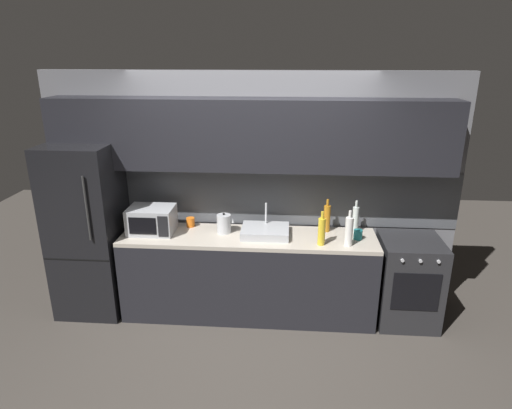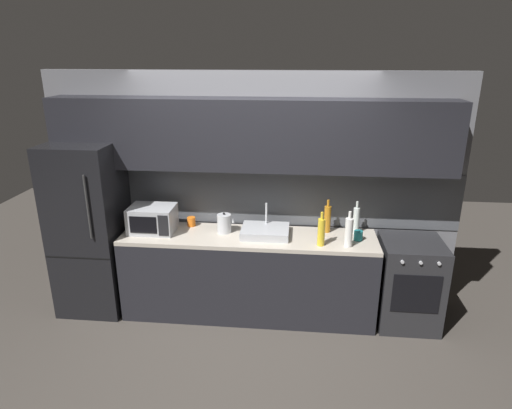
{
  "view_description": "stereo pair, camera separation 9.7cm",
  "coord_description": "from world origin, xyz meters",
  "px_view_note": "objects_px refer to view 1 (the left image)",
  "views": [
    {
      "loc": [
        0.39,
        -3.21,
        2.67
      ],
      "look_at": [
        0.08,
        0.9,
        1.24
      ],
      "focal_mm": 30.9,
      "sensor_mm": 36.0,
      "label": 1
    },
    {
      "loc": [
        0.49,
        -3.2,
        2.67
      ],
      "look_at": [
        0.08,
        0.9,
        1.24
      ],
      "focal_mm": 30.9,
      "sensor_mm": 36.0,
      "label": 2
    }
  ],
  "objects_px": {
    "wine_bottle_clear": "(355,219)",
    "wine_bottle_amber": "(327,218)",
    "refrigerator": "(88,230)",
    "mug_teal": "(358,235)",
    "kettle": "(224,224)",
    "wine_bottle_yellow": "(322,231)",
    "wine_bottle_white": "(349,231)",
    "mug_orange": "(191,222)",
    "oven_range": "(408,281)",
    "microwave": "(152,220)"
  },
  "relations": [
    {
      "from": "microwave",
      "to": "wine_bottle_amber",
      "type": "height_order",
      "value": "wine_bottle_amber"
    },
    {
      "from": "wine_bottle_amber",
      "to": "mug_teal",
      "type": "bearing_deg",
      "value": -32.16
    },
    {
      "from": "refrigerator",
      "to": "mug_teal",
      "type": "bearing_deg",
      "value": -0.12
    },
    {
      "from": "kettle",
      "to": "wine_bottle_amber",
      "type": "height_order",
      "value": "wine_bottle_amber"
    },
    {
      "from": "mug_orange",
      "to": "mug_teal",
      "type": "bearing_deg",
      "value": -6.78
    },
    {
      "from": "refrigerator",
      "to": "oven_range",
      "type": "distance_m",
      "value": 3.35
    },
    {
      "from": "wine_bottle_white",
      "to": "mug_teal",
      "type": "relative_size",
      "value": 3.6
    },
    {
      "from": "oven_range",
      "to": "mug_orange",
      "type": "xyz_separation_m",
      "value": [
        -2.28,
        0.2,
        0.5
      ]
    },
    {
      "from": "wine_bottle_yellow",
      "to": "mug_orange",
      "type": "xyz_separation_m",
      "value": [
        -1.36,
        0.37,
        -0.09
      ]
    },
    {
      "from": "wine_bottle_clear",
      "to": "microwave",
      "type": "bearing_deg",
      "value": -175.56
    },
    {
      "from": "wine_bottle_clear",
      "to": "wine_bottle_amber",
      "type": "distance_m",
      "value": 0.29
    },
    {
      "from": "microwave",
      "to": "wine_bottle_clear",
      "type": "bearing_deg",
      "value": 4.44
    },
    {
      "from": "kettle",
      "to": "mug_teal",
      "type": "bearing_deg",
      "value": -3.06
    },
    {
      "from": "wine_bottle_yellow",
      "to": "mug_orange",
      "type": "relative_size",
      "value": 3.45
    },
    {
      "from": "refrigerator",
      "to": "wine_bottle_yellow",
      "type": "xyz_separation_m",
      "value": [
        2.4,
        -0.16,
        0.13
      ]
    },
    {
      "from": "wine_bottle_clear",
      "to": "wine_bottle_yellow",
      "type": "relative_size",
      "value": 1.01
    },
    {
      "from": "wine_bottle_amber",
      "to": "mug_orange",
      "type": "distance_m",
      "value": 1.44
    },
    {
      "from": "kettle",
      "to": "wine_bottle_yellow",
      "type": "height_order",
      "value": "wine_bottle_yellow"
    },
    {
      "from": "oven_range",
      "to": "microwave",
      "type": "height_order",
      "value": "microwave"
    },
    {
      "from": "mug_teal",
      "to": "refrigerator",
      "type": "bearing_deg",
      "value": 179.88
    },
    {
      "from": "wine_bottle_clear",
      "to": "mug_teal",
      "type": "xyz_separation_m",
      "value": [
        0.01,
        -0.19,
        -0.09
      ]
    },
    {
      "from": "microwave",
      "to": "wine_bottle_white",
      "type": "distance_m",
      "value": 1.99
    },
    {
      "from": "microwave",
      "to": "oven_range",
      "type": "bearing_deg",
      "value": -0.43
    },
    {
      "from": "mug_teal",
      "to": "kettle",
      "type": "bearing_deg",
      "value": 176.94
    },
    {
      "from": "refrigerator",
      "to": "wine_bottle_clear",
      "type": "relative_size",
      "value": 5.33
    },
    {
      "from": "refrigerator",
      "to": "microwave",
      "type": "distance_m",
      "value": 0.69
    },
    {
      "from": "refrigerator",
      "to": "oven_range",
      "type": "height_order",
      "value": "refrigerator"
    },
    {
      "from": "oven_range",
      "to": "mug_orange",
      "type": "bearing_deg",
      "value": 174.93
    },
    {
      "from": "oven_range",
      "to": "wine_bottle_white",
      "type": "bearing_deg",
      "value": -166.15
    },
    {
      "from": "wine_bottle_yellow",
      "to": "mug_teal",
      "type": "relative_size",
      "value": 3.45
    },
    {
      "from": "kettle",
      "to": "oven_range",
      "type": "bearing_deg",
      "value": -2.06
    },
    {
      "from": "refrigerator",
      "to": "mug_orange",
      "type": "xyz_separation_m",
      "value": [
        1.04,
        0.2,
        0.04
      ]
    },
    {
      "from": "wine_bottle_clear",
      "to": "wine_bottle_yellow",
      "type": "distance_m",
      "value": 0.5
    },
    {
      "from": "kettle",
      "to": "wine_bottle_amber",
      "type": "relative_size",
      "value": 0.62
    },
    {
      "from": "kettle",
      "to": "wine_bottle_amber",
      "type": "distance_m",
      "value": 1.06
    },
    {
      "from": "wine_bottle_amber",
      "to": "oven_range",
      "type": "bearing_deg",
      "value": -12.31
    },
    {
      "from": "mug_teal",
      "to": "microwave",
      "type": "bearing_deg",
      "value": 179.34
    },
    {
      "from": "wine_bottle_clear",
      "to": "wine_bottle_amber",
      "type": "xyz_separation_m",
      "value": [
        -0.29,
        0.0,
        0.0
      ]
    },
    {
      "from": "refrigerator",
      "to": "microwave",
      "type": "bearing_deg",
      "value": 1.55
    },
    {
      "from": "wine_bottle_yellow",
      "to": "mug_orange",
      "type": "height_order",
      "value": "wine_bottle_yellow"
    },
    {
      "from": "wine_bottle_clear",
      "to": "mug_orange",
      "type": "relative_size",
      "value": 3.47
    },
    {
      "from": "wine_bottle_amber",
      "to": "wine_bottle_white",
      "type": "height_order",
      "value": "wine_bottle_white"
    },
    {
      "from": "mug_orange",
      "to": "microwave",
      "type": "bearing_deg",
      "value": -153.18
    },
    {
      "from": "oven_range",
      "to": "wine_bottle_amber",
      "type": "xyz_separation_m",
      "value": [
        -0.84,
        0.18,
        0.6
      ]
    },
    {
      "from": "microwave",
      "to": "mug_teal",
      "type": "height_order",
      "value": "microwave"
    },
    {
      "from": "wine_bottle_yellow",
      "to": "mug_teal",
      "type": "xyz_separation_m",
      "value": [
        0.37,
        0.16,
        -0.09
      ]
    },
    {
      "from": "wine_bottle_clear",
      "to": "mug_orange",
      "type": "bearing_deg",
      "value": 179.33
    },
    {
      "from": "microwave",
      "to": "mug_teal",
      "type": "relative_size",
      "value": 4.66
    },
    {
      "from": "microwave",
      "to": "wine_bottle_amber",
      "type": "bearing_deg",
      "value": 5.19
    },
    {
      "from": "wine_bottle_yellow",
      "to": "mug_teal",
      "type": "distance_m",
      "value": 0.42
    }
  ]
}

